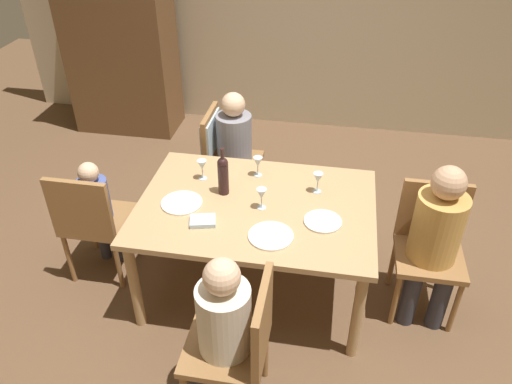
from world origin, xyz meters
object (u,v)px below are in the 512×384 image
person_child_small (98,206)px  dinner_plate_host (182,203)px  wine_glass_far (262,195)px  armoire_cabinet (118,31)px  dining_table (256,214)px  person_man_guest (237,145)px  chair_right_end (430,240)px  handbag (125,227)px  chair_near (241,341)px  dinner_plate_guest_right (323,221)px  chair_left_end (92,219)px  person_woman_host (436,236)px  dinner_plate_guest_left (271,236)px  person_man_bearded (220,326)px  chair_far_left (220,148)px  wine_glass_centre (318,179)px  wine_glass_near_right (202,166)px  wine_bottle_tall_green (223,174)px  wine_glass_near_left (258,163)px

person_child_small → dinner_plate_host: (0.68, -0.10, 0.19)m
wine_glass_far → armoire_cabinet: bearing=129.4°
dining_table → dinner_plate_host: size_ratio=5.71×
person_man_guest → wine_glass_far: person_man_guest is taller
chair_right_end → handbag: size_ratio=3.29×
dining_table → chair_near: (0.09, -0.94, -0.13)m
armoire_cabinet → dinner_plate_guest_right: 3.38m
chair_left_end → person_woman_host: bearing=1.5°
chair_right_end → chair_near: (-1.07, -1.03, 0.00)m
dinner_plate_guest_left → chair_near: bearing=-95.4°
person_man_bearded → dinner_plate_guest_right: size_ratio=4.50×
handbag → chair_far_left: bearing=40.6°
wine_glass_far → dinner_plate_host: 0.54m
dining_table → chair_right_end: 1.17m
dinner_plate_host → chair_left_end: bearing=-179.3°
chair_far_left → person_man_bearded: 1.93m
person_woman_host → dinner_plate_guest_right: size_ratio=4.80×
dining_table → wine_glass_centre: 0.48m
chair_near → wine_glass_near_right: size_ratio=6.17×
person_woman_host → wine_bottle_tall_green: person_woman_host is taller
chair_right_end → wine_bottle_tall_green: (-1.40, 0.01, 0.36)m
wine_glass_near_left → wine_glass_far: (0.09, -0.38, 0.00)m
wine_bottle_tall_green → armoire_cabinet: bearing=126.6°
armoire_cabinet → chair_near: armoire_cabinet is taller
dining_table → dinner_plate_guest_left: 0.35m
wine_glass_far → dinner_plate_host: bearing=-174.8°
wine_glass_centre → handbag: wine_glass_centre is taller
armoire_cabinet → chair_far_left: armoire_cabinet is taller
chair_right_end → chair_far_left: same height
wine_bottle_tall_green → wine_glass_far: bearing=-24.3°
dinner_plate_guest_left → wine_glass_far: bearing=110.4°
wine_bottle_tall_green → dinner_plate_guest_right: size_ratio=1.43×
wine_glass_near_left → handbag: size_ratio=0.53×
chair_left_end → person_woman_host: size_ratio=0.80×
person_child_small → wine_glass_far: size_ratio=6.28×
armoire_cabinet → chair_near: (1.97, -3.25, -0.56)m
dining_table → wine_glass_centre: (0.38, 0.22, 0.19)m
chair_far_left → dinner_plate_host: size_ratio=3.37×
chair_left_end → wine_glass_centre: bearing=11.2°
chair_near → wine_glass_near_left: chair_near is taller
chair_near → wine_glass_centre: (0.30, 1.16, 0.32)m
wine_glass_centre → wine_glass_near_right: bearing=178.4°
wine_bottle_tall_green → wine_glass_near_right: 0.24m
person_woman_host → person_man_guest: 1.77m
dinner_plate_guest_right → chair_right_end: bearing=15.7°
wine_glass_near_right → handbag: size_ratio=0.53×
dinner_plate_guest_left → chair_far_left: bearing=116.4°
wine_bottle_tall_green → dinner_plate_guest_right: wine_bottle_tall_green is taller
dinner_plate_host → handbag: 1.02m
wine_glass_far → chair_near: bearing=-87.1°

